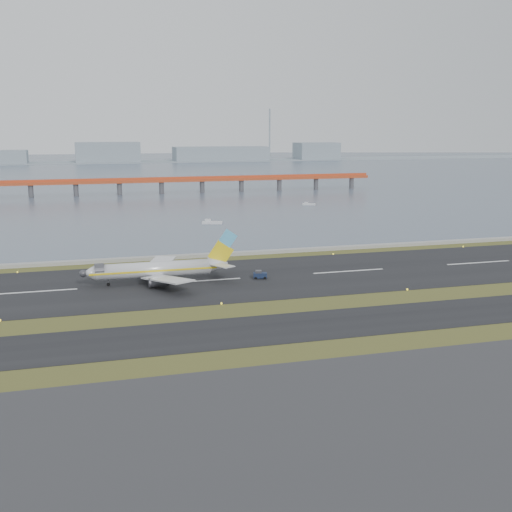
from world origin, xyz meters
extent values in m
plane|color=#3D4819|center=(0.00, 0.00, 0.00)|extent=(1000.00, 1000.00, 0.00)
cube|color=#323235|center=(0.00, -55.00, 0.05)|extent=(1000.00, 50.00, 0.10)
cube|color=black|center=(0.00, -12.00, 0.05)|extent=(1000.00, 18.00, 0.10)
cube|color=black|center=(0.00, 30.00, 0.05)|extent=(1000.00, 45.00, 0.10)
cube|color=gray|center=(0.00, 60.00, 0.50)|extent=(1000.00, 2.50, 1.00)
cube|color=#445262|center=(0.00, 460.00, 0.00)|extent=(1400.00, 800.00, 1.30)
cube|color=#BA4320|center=(20.00, 250.00, 7.50)|extent=(260.00, 5.00, 1.60)
cube|color=#BA4320|center=(20.00, 250.00, 9.00)|extent=(260.00, 0.40, 1.40)
cylinder|color=#4C4C51|center=(20.00, 250.00, 3.00)|extent=(2.80, 2.80, 7.00)
cylinder|color=#4C4C51|center=(116.00, 250.00, 3.00)|extent=(2.80, 2.80, 7.00)
cube|color=gray|center=(0.00, 620.00, 0.00)|extent=(1400.00, 80.00, 1.00)
cube|color=gray|center=(10.00, 620.00, 11.00)|extent=(70.00, 35.00, 22.00)
cube|color=gray|center=(140.00, 620.00, 8.00)|extent=(110.00, 35.00, 16.00)
cube|color=gray|center=(260.00, 620.00, 10.00)|extent=(50.00, 35.00, 20.00)
cylinder|color=gray|center=(200.00, 620.00, 30.00)|extent=(1.80, 1.80, 60.00)
cylinder|color=silver|center=(-11.66, 31.12, 3.50)|extent=(28.00, 3.80, 3.80)
cone|color=silver|center=(-27.26, 31.12, 3.50)|extent=(3.20, 3.80, 3.80)
cone|color=silver|center=(4.54, 31.12, 3.80)|extent=(5.00, 3.80, 3.80)
cube|color=yellow|center=(-11.66, 29.20, 3.50)|extent=(31.00, 0.06, 0.45)
cube|color=yellow|center=(-11.66, 33.04, 3.50)|extent=(31.00, 0.06, 0.45)
cube|color=silver|center=(-9.46, 22.62, 2.80)|extent=(11.31, 15.89, 1.66)
cube|color=silver|center=(-9.46, 39.62, 2.80)|extent=(11.31, 15.89, 1.66)
cylinder|color=#3E3E44|center=(-11.16, 25.12, 1.60)|extent=(4.20, 2.10, 2.10)
cylinder|color=#3E3E44|center=(-11.16, 37.12, 1.60)|extent=(4.20, 2.10, 2.10)
cube|color=yellow|center=(5.34, 31.12, 6.70)|extent=(6.80, 0.35, 6.85)
cube|color=#54B8EF|center=(7.24, 31.12, 10.40)|extent=(4.85, 0.37, 4.90)
cube|color=silver|center=(4.84, 27.32, 4.30)|extent=(5.64, 6.80, 0.22)
cube|color=silver|center=(4.84, 34.92, 4.30)|extent=(5.64, 6.80, 0.22)
cylinder|color=black|center=(-22.66, 31.12, 0.45)|extent=(0.80, 0.28, 0.80)
cylinder|color=black|center=(-10.16, 28.32, 0.55)|extent=(1.00, 0.38, 1.00)
cylinder|color=black|center=(-10.16, 33.92, 0.55)|extent=(1.00, 0.38, 1.00)
cube|color=#16213D|center=(14.88, 28.36, 0.96)|extent=(3.77, 2.70, 1.28)
cube|color=#3E3E44|center=(14.47, 28.47, 1.81)|extent=(1.84, 1.92, 0.74)
cylinder|color=black|center=(13.53, 27.83, 0.37)|extent=(0.80, 0.49, 0.74)
cylinder|color=black|center=(13.96, 29.48, 0.37)|extent=(0.80, 0.49, 0.74)
cylinder|color=black|center=(15.80, 27.25, 0.37)|extent=(0.80, 0.49, 0.74)
cylinder|color=black|center=(16.23, 28.90, 0.37)|extent=(0.80, 0.49, 0.74)
cube|color=silver|center=(23.17, 124.91, 0.45)|extent=(8.34, 4.86, 1.02)
cube|color=silver|center=(21.55, 125.44, 1.36)|extent=(2.73, 2.44, 1.02)
cube|color=silver|center=(82.82, 173.91, 0.36)|extent=(6.51, 4.38, 0.80)
cube|color=silver|center=(81.59, 174.46, 1.07)|extent=(2.22, 2.04, 0.80)
camera|label=1|loc=(-29.74, -123.79, 37.68)|focal=45.00mm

